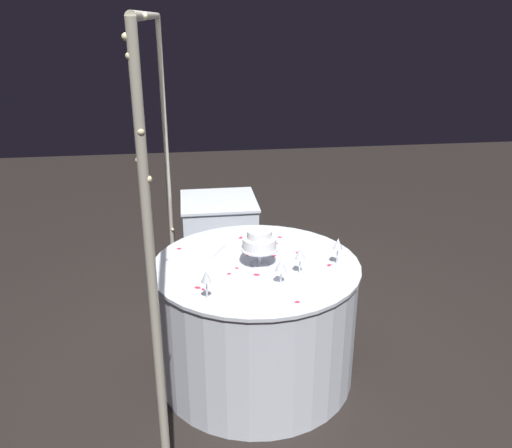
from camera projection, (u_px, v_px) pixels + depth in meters
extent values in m
plane|color=black|center=(256.00, 372.00, 3.42)|extent=(12.00, 12.00, 0.00)
cylinder|color=#B7B29E|center=(156.00, 330.00, 1.94)|extent=(0.04, 0.04, 2.15)
cylinder|color=#B7B29E|center=(167.00, 169.00, 3.98)|extent=(0.04, 0.04, 2.15)
cylinder|color=#B7B29E|center=(149.00, 16.00, 2.56)|extent=(2.21, 0.04, 0.04)
sphere|color=#F9EAB2|center=(125.00, 37.00, 1.56)|extent=(0.02, 0.02, 0.02)
sphere|color=#F9EAB2|center=(161.00, 92.00, 3.78)|extent=(0.02, 0.02, 0.02)
sphere|color=#F9EAB2|center=(145.00, 16.00, 1.88)|extent=(0.02, 0.02, 0.02)
sphere|color=#F9EAB2|center=(139.00, 160.00, 1.72)|extent=(0.02, 0.02, 0.02)
sphere|color=#F9EAB2|center=(173.00, 230.00, 4.14)|extent=(0.02, 0.02, 0.02)
sphere|color=#F9EAB2|center=(146.00, 16.00, 2.39)|extent=(0.02, 0.02, 0.02)
sphere|color=#F9EAB2|center=(148.00, 179.00, 1.73)|extent=(0.02, 0.02, 0.02)
sphere|color=#F9EAB2|center=(172.00, 256.00, 4.24)|extent=(0.02, 0.02, 0.02)
sphere|color=#F9EAB2|center=(153.00, 16.00, 2.91)|extent=(0.02, 0.02, 0.02)
sphere|color=#F9EAB2|center=(141.00, 132.00, 1.66)|extent=(0.02, 0.02, 0.02)
sphere|color=#F9EAB2|center=(176.00, 276.00, 4.30)|extent=(0.02, 0.02, 0.02)
sphere|color=#F9EAB2|center=(157.00, 16.00, 3.40)|extent=(0.02, 0.02, 0.02)
sphere|color=#F9EAB2|center=(129.00, 56.00, 1.58)|extent=(0.02, 0.02, 0.02)
cylinder|color=silver|center=(256.00, 321.00, 3.28)|extent=(1.22, 1.22, 0.76)
cylinder|color=silver|center=(256.00, 265.00, 3.14)|extent=(1.24, 1.24, 0.02)
cube|color=silver|center=(220.00, 247.00, 4.30)|extent=(0.57, 0.57, 0.78)
cube|color=silver|center=(218.00, 201.00, 4.15)|extent=(0.59, 0.59, 0.02)
cylinder|color=silver|center=(259.00, 264.00, 3.13)|extent=(0.11, 0.11, 0.01)
cylinder|color=silver|center=(259.00, 256.00, 3.11)|extent=(0.02, 0.02, 0.09)
cylinder|color=silver|center=(259.00, 248.00, 3.09)|extent=(0.22, 0.22, 0.01)
cylinder|color=white|center=(259.00, 243.00, 3.08)|extent=(0.20, 0.20, 0.06)
cylinder|color=white|center=(259.00, 234.00, 3.06)|extent=(0.14, 0.14, 0.05)
cylinder|color=silver|center=(281.00, 283.00, 2.90)|extent=(0.06, 0.06, 0.00)
cylinder|color=silver|center=(281.00, 277.00, 2.88)|extent=(0.01, 0.01, 0.08)
cone|color=silver|center=(281.00, 264.00, 2.86)|extent=(0.07, 0.07, 0.07)
cylinder|color=silver|center=(300.00, 273.00, 3.01)|extent=(0.06, 0.06, 0.00)
cylinder|color=silver|center=(300.00, 266.00, 3.00)|extent=(0.01, 0.01, 0.09)
cone|color=silver|center=(300.00, 253.00, 2.97)|extent=(0.06, 0.06, 0.07)
cylinder|color=silver|center=(207.00, 299.00, 2.74)|extent=(0.06, 0.06, 0.00)
cylinder|color=silver|center=(207.00, 290.00, 2.72)|extent=(0.01, 0.01, 0.10)
cone|color=silver|center=(206.00, 276.00, 2.69)|extent=(0.06, 0.06, 0.06)
cylinder|color=silver|center=(337.00, 264.00, 3.13)|extent=(0.06, 0.06, 0.00)
cylinder|color=silver|center=(337.00, 256.00, 3.11)|extent=(0.01, 0.01, 0.09)
cone|color=silver|center=(338.00, 244.00, 3.08)|extent=(0.06, 0.06, 0.07)
cube|color=silver|center=(219.00, 251.00, 3.29)|extent=(0.21, 0.12, 0.01)
cube|color=white|center=(228.00, 243.00, 3.41)|extent=(0.09, 0.06, 0.01)
ellipsoid|color=#E02D47|center=(229.00, 274.00, 3.01)|extent=(0.03, 0.03, 0.00)
ellipsoid|color=#E02D47|center=(179.00, 249.00, 3.33)|extent=(0.03, 0.04, 0.00)
ellipsoid|color=#E02D47|center=(241.00, 238.00, 3.49)|extent=(0.05, 0.05, 0.00)
ellipsoid|color=#E02D47|center=(257.00, 275.00, 3.00)|extent=(0.04, 0.05, 0.00)
ellipsoid|color=#E02D47|center=(274.00, 256.00, 3.23)|extent=(0.03, 0.03, 0.00)
ellipsoid|color=#E02D47|center=(198.00, 288.00, 2.85)|extent=(0.04, 0.04, 0.00)
ellipsoid|color=#E02D47|center=(298.00, 253.00, 3.27)|extent=(0.04, 0.04, 0.00)
ellipsoid|color=#E02D47|center=(329.00, 265.00, 3.11)|extent=(0.04, 0.04, 0.00)
ellipsoid|color=#E02D47|center=(248.00, 242.00, 3.43)|extent=(0.04, 0.04, 0.00)
ellipsoid|color=#E02D47|center=(203.00, 289.00, 2.84)|extent=(0.03, 0.03, 0.00)
ellipsoid|color=#E02D47|center=(248.00, 255.00, 3.24)|extent=(0.04, 0.04, 0.00)
ellipsoid|color=#E02D47|center=(237.00, 268.00, 3.07)|extent=(0.03, 0.03, 0.00)
ellipsoid|color=#E02D47|center=(297.00, 302.00, 2.71)|extent=(0.02, 0.03, 0.00)
ellipsoid|color=#E02D47|center=(280.00, 237.00, 3.50)|extent=(0.03, 0.04, 0.00)
ellipsoid|color=#E02D47|center=(258.00, 239.00, 3.47)|extent=(0.03, 0.03, 0.00)
ellipsoid|color=#E02D47|center=(275.00, 243.00, 3.40)|extent=(0.03, 0.04, 0.00)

